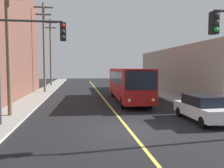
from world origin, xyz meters
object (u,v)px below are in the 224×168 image
Objects in this scene: parked_car_white at (202,108)px; traffic_signal_left_corner at (27,49)px; city_bus at (128,83)px; utility_pole_near at (8,38)px; utility_pole_far at (51,50)px; utility_pole_mid at (44,44)px.

traffic_signal_left_corner reaches higher than parked_car_white.
utility_pole_near is (-9.34, -6.39, 3.37)m from city_bus.
utility_pole_far is at bearing 94.22° from traffic_signal_left_corner.
utility_pole_mid is at bearing 136.85° from city_bus.
traffic_signal_left_corner is (-7.61, -8.95, 2.49)m from city_bus.
parked_car_white is at bearing -1.77° from traffic_signal_left_corner.
city_bus is at bearing 49.62° from traffic_signal_left_corner.
traffic_signal_left_corner reaches higher than city_bus.
utility_pole_near reaches higher than parked_car_white.
city_bus is 1.34× the size of utility_pole_near.
utility_pole_near is at bearing -89.11° from utility_pole_far.
parked_car_white is 32.34m from utility_pole_far.
traffic_signal_left_corner is at bearing -55.94° from utility_pole_near.
parked_car_white is 13.08m from utility_pole_near.
city_bus is at bearing -64.06° from utility_pole_far.
utility_pole_near is 3.21m from traffic_signal_left_corner.
utility_pole_far is (-9.75, 20.05, 4.72)m from city_bus.
utility_pole_mid is 17.81m from traffic_signal_left_corner.
utility_pole_far is (-12.42, 29.31, 5.70)m from parked_car_white.
utility_pole_mid is (-11.90, 17.92, 5.57)m from parked_car_white.
traffic_signal_left_corner is (1.73, -2.56, -0.88)m from utility_pole_near.
utility_pole_mid is 11.40m from utility_pole_far.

